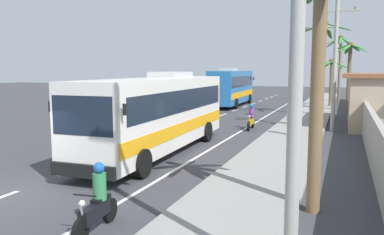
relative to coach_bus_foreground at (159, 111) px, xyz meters
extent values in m
plane|color=#3A3A3F|center=(-1.62, -7.15, -1.92)|extent=(160.00, 160.00, 0.00)
cube|color=gray|center=(5.18, 2.85, -1.85)|extent=(3.20, 90.00, 0.14)
cube|color=white|center=(-1.62, -3.92, -1.91)|extent=(0.16, 2.00, 0.01)
cube|color=white|center=(-1.62, -0.05, -1.91)|extent=(0.16, 2.00, 0.01)
cube|color=white|center=(-1.62, 3.83, -1.91)|extent=(0.16, 2.00, 0.01)
cube|color=white|center=(-1.62, 7.70, -1.91)|extent=(0.16, 2.00, 0.01)
cube|color=white|center=(-1.62, 11.57, -1.91)|extent=(0.16, 2.00, 0.01)
cube|color=white|center=(-1.62, 15.44, -1.91)|extent=(0.16, 2.00, 0.01)
cube|color=white|center=(-1.62, 19.31, -1.91)|extent=(0.16, 2.00, 0.01)
cube|color=white|center=(-1.62, 23.18, -1.91)|extent=(0.16, 2.00, 0.01)
cube|color=white|center=(-1.62, 27.06, -1.91)|extent=(0.16, 2.00, 0.01)
cube|color=white|center=(-1.62, 30.93, -1.91)|extent=(0.16, 2.00, 0.01)
cube|color=white|center=(-1.62, 34.80, -1.91)|extent=(0.16, 2.00, 0.01)
cube|color=white|center=(-1.62, 38.67, -1.91)|extent=(0.16, 2.00, 0.01)
cube|color=white|center=(-1.62, 42.54, -1.91)|extent=(0.16, 2.00, 0.01)
cube|color=white|center=(1.93, 7.85, -1.91)|extent=(0.14, 70.00, 0.01)
cube|color=#9E998E|center=(8.98, 6.85, -0.94)|extent=(0.24, 60.00, 1.95)
cube|color=silver|center=(0.00, -0.03, -0.02)|extent=(2.73, 11.59, 3.01)
cube|color=#192333|center=(0.00, 0.17, 0.51)|extent=(2.74, 10.67, 0.96)
cube|color=#192333|center=(0.15, -5.75, 0.43)|extent=(2.23, 0.16, 1.27)
cube|color=orange|center=(0.00, -0.03, -0.70)|extent=(2.76, 11.36, 0.54)
cube|color=black|center=(0.15, -5.84, -1.33)|extent=(2.38, 0.22, 0.44)
cube|color=#B7B7B7|center=(-0.04, 1.41, 1.63)|extent=(1.40, 2.57, 0.28)
cube|color=black|center=(1.54, -5.50, 0.66)|extent=(0.12, 0.08, 0.36)
cube|color=black|center=(-1.25, -5.57, 0.66)|extent=(0.12, 0.08, 0.36)
cylinder|color=black|center=(1.30, -4.03, -1.40)|extent=(0.35, 1.05, 1.04)
cylinder|color=black|center=(-1.08, -4.09, -1.40)|extent=(0.35, 1.05, 1.04)
cylinder|color=black|center=(1.10, 3.46, -1.40)|extent=(0.35, 1.05, 1.04)
cylinder|color=black|center=(-1.28, 3.40, -1.40)|extent=(0.35, 1.05, 1.04)
cube|color=#2366A8|center=(-3.16, 23.50, 0.09)|extent=(2.78, 10.51, 3.24)
cube|color=#192333|center=(-3.15, 23.30, 0.66)|extent=(2.78, 9.68, 1.04)
cube|color=#192333|center=(-3.34, 28.68, 0.58)|extent=(2.22, 0.18, 1.36)
cube|color=orange|center=(-3.16, 23.50, -0.64)|extent=(2.80, 10.30, 0.58)
cube|color=black|center=(-3.34, 28.77, -1.33)|extent=(2.37, 0.24, 0.44)
cube|color=#B7B7B7|center=(-3.11, 22.20, 1.85)|extent=(1.41, 2.34, 0.28)
cube|color=black|center=(-4.71, 28.42, 0.82)|extent=(0.12, 0.08, 0.36)
cube|color=black|center=(-1.94, 28.51, 0.82)|extent=(0.12, 0.08, 0.36)
cylinder|color=black|center=(-4.46, 27.11, -1.40)|extent=(0.36, 1.05, 1.04)
cylinder|color=black|center=(-2.10, 27.19, -1.40)|extent=(0.36, 1.05, 1.04)
cylinder|color=black|center=(-4.23, 20.33, -1.40)|extent=(0.36, 1.05, 1.04)
cylinder|color=black|center=(-1.87, 20.42, -1.40)|extent=(0.36, 1.05, 1.04)
cylinder|color=black|center=(2.37, 7.69, -1.62)|extent=(0.12, 0.60, 0.60)
cylinder|color=black|center=(2.32, 9.05, -1.62)|extent=(0.14, 0.60, 0.60)
cube|color=gold|center=(2.35, 8.32, -1.40)|extent=(0.28, 1.11, 0.36)
cube|color=black|center=(2.34, 8.62, -1.20)|extent=(0.26, 0.61, 0.12)
cylinder|color=gray|center=(2.37, 7.81, -1.32)|extent=(0.07, 0.32, 0.67)
cylinder|color=black|center=(2.36, 7.91, -0.88)|extent=(0.56, 0.06, 0.04)
sphere|color=#EAEACC|center=(2.37, 7.79, -1.02)|extent=(0.14, 0.14, 0.14)
cylinder|color=#75388E|center=(2.34, 8.57, -0.89)|extent=(0.32, 0.32, 0.62)
sphere|color=blue|center=(2.34, 8.57, -0.45)|extent=(0.26, 0.26, 0.26)
cylinder|color=black|center=(2.59, -9.19, -1.62)|extent=(0.16, 0.61, 0.60)
cylinder|color=black|center=(2.45, -7.83, -1.62)|extent=(0.18, 0.61, 0.60)
cube|color=black|center=(2.52, -8.56, -1.40)|extent=(0.35, 1.12, 0.36)
cube|color=black|center=(2.49, -8.26, -1.20)|extent=(0.30, 0.62, 0.12)
cylinder|color=gray|center=(2.58, -9.07, -1.32)|extent=(0.09, 0.32, 0.67)
cylinder|color=black|center=(2.57, -8.97, -0.88)|extent=(0.56, 0.10, 0.04)
sphere|color=#EAEACC|center=(2.58, -9.09, -1.02)|extent=(0.14, 0.14, 0.14)
cylinder|color=#2D7A47|center=(2.50, -8.31, -0.87)|extent=(0.32, 0.32, 0.65)
sphere|color=blue|center=(2.50, -8.31, -0.41)|extent=(0.26, 0.26, 0.26)
cylinder|color=navy|center=(5.01, 6.41, -1.38)|extent=(0.28, 0.28, 0.80)
cylinder|color=beige|center=(5.01, 6.41, -0.67)|extent=(0.36, 0.36, 0.63)
sphere|color=beige|center=(5.01, 6.41, -0.25)|extent=(0.23, 0.23, 0.23)
cylinder|color=red|center=(4.58, 10.68, -1.34)|extent=(0.28, 0.28, 0.88)
cylinder|color=navy|center=(4.58, 10.68, -0.55)|extent=(0.36, 0.36, 0.70)
sphere|color=brown|center=(4.58, 10.68, -0.10)|extent=(0.22, 0.22, 0.22)
cylinder|color=#9E9E99|center=(7.19, 9.46, 2.56)|extent=(0.24, 0.24, 8.96)
cube|color=#9E9E99|center=(7.19, 9.46, 5.33)|extent=(2.45, 0.12, 0.12)
cylinder|color=#4C4742|center=(6.21, 9.46, 5.45)|extent=(0.08, 0.08, 0.16)
cylinder|color=#4C4742|center=(8.17, 9.46, 5.45)|extent=(0.08, 0.08, 0.16)
cylinder|color=#9E9E99|center=(6.35, 9.46, 4.41)|extent=(1.67, 0.09, 0.09)
cube|color=#4C4C51|center=(5.51, 9.46, 4.35)|extent=(0.44, 0.24, 0.14)
cylinder|color=brown|center=(8.11, 21.74, 1.02)|extent=(0.35, 0.35, 5.88)
ellipsoid|color=#3D893D|center=(8.82, 21.63, 3.70)|extent=(1.54, 0.60, 0.82)
ellipsoid|color=#3D893D|center=(8.50, 22.39, 3.78)|extent=(1.12, 1.52, 0.68)
ellipsoid|color=#3D893D|center=(7.89, 22.41, 3.67)|extent=(0.79, 1.51, 0.90)
ellipsoid|color=#3D893D|center=(7.39, 22.05, 3.84)|extent=(1.60, 0.96, 0.56)
ellipsoid|color=#3D893D|center=(7.45, 21.50, 3.66)|extent=(1.50, 0.84, 0.91)
ellipsoid|color=#3D893D|center=(7.82, 21.05, 3.78)|extent=(0.93, 1.57, 0.69)
ellipsoid|color=#3D893D|center=(8.66, 21.20, 3.84)|extent=(1.38, 1.38, 0.56)
sphere|color=brown|center=(8.11, 21.74, 4.01)|extent=(0.56, 0.56, 0.56)
cylinder|color=brown|center=(7.14, -5.27, 1.22)|extent=(0.36, 0.36, 6.27)
cylinder|color=brown|center=(6.11, 17.62, 1.74)|extent=(0.29, 0.29, 7.32)
ellipsoid|color=#337F33|center=(7.13, 17.78, 5.21)|extent=(2.13, 0.69, 0.71)
ellipsoid|color=#337F33|center=(6.34, 18.52, 4.96)|extent=(0.82, 1.95, 1.18)
ellipsoid|color=#337F33|center=(5.20, 18.12, 5.23)|extent=(2.02, 1.34, 0.67)
ellipsoid|color=#337F33|center=(5.36, 16.90, 5.23)|extent=(1.77, 1.72, 0.67)
ellipsoid|color=#337F33|center=(6.31, 16.63, 5.14)|extent=(0.77, 2.09, 0.84)
sphere|color=brown|center=(6.11, 17.62, 5.45)|extent=(0.56, 0.56, 0.56)
cylinder|color=brown|center=(7.16, 32.00, 1.74)|extent=(0.29, 0.29, 7.31)
ellipsoid|color=#337F33|center=(8.05, 32.15, 4.94)|extent=(1.91, 0.66, 1.21)
ellipsoid|color=#337F33|center=(7.75, 32.76, 5.04)|extent=(1.49, 1.78, 1.01)
ellipsoid|color=#337F33|center=(6.89, 32.93, 5.07)|extent=(0.91, 2.01, 0.95)
ellipsoid|color=#337F33|center=(6.35, 32.42, 4.95)|extent=(1.84, 1.19, 1.18)
ellipsoid|color=#337F33|center=(6.30, 31.60, 5.03)|extent=(1.93, 1.15, 1.03)
ellipsoid|color=#337F33|center=(7.14, 31.04, 5.05)|extent=(0.41, 1.99, 0.99)
ellipsoid|color=#337F33|center=(7.78, 31.27, 5.03)|extent=(1.55, 1.73, 1.02)
sphere|color=brown|center=(7.16, 32.00, 5.44)|extent=(0.56, 0.56, 0.56)
cylinder|color=brown|center=(6.48, 25.77, 0.35)|extent=(0.30, 0.30, 4.54)
ellipsoid|color=#337F33|center=(7.44, 25.84, 2.26)|extent=(2.00, 0.49, 1.04)
ellipsoid|color=#337F33|center=(6.97, 26.64, 2.33)|extent=(1.31, 1.95, 0.91)
ellipsoid|color=#337F33|center=(5.86, 26.48, 2.22)|extent=(1.55, 1.69, 1.12)
ellipsoid|color=#337F33|center=(5.52, 25.62, 2.29)|extent=(2.03, 0.67, 0.98)
ellipsoid|color=#337F33|center=(6.06, 24.84, 2.43)|extent=(1.19, 2.05, 0.70)
ellipsoid|color=#337F33|center=(6.86, 24.84, 2.37)|extent=(1.10, 2.04, 0.82)
sphere|color=brown|center=(6.48, 25.77, 2.68)|extent=(0.56, 0.56, 0.56)
camera|label=1|loc=(7.81, -15.88, 1.89)|focal=36.63mm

